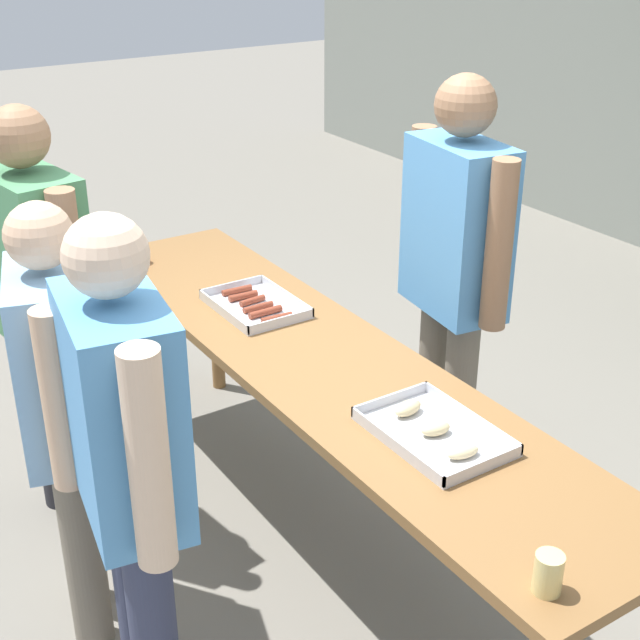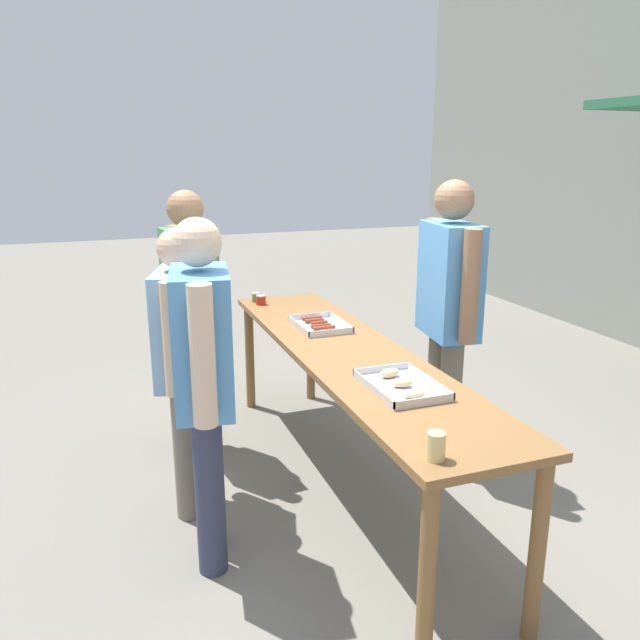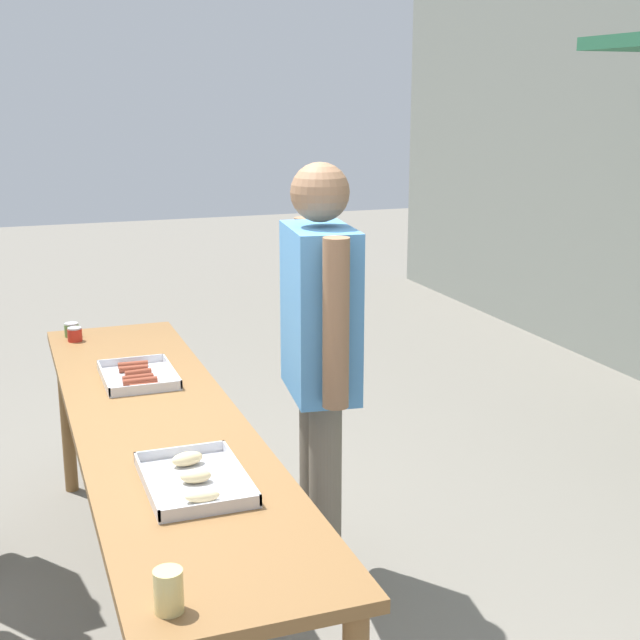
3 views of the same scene
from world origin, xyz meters
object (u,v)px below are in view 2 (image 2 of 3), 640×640
(condiment_jar_ketchup, at_px, (261,300))
(person_customer_holding_hotdog, at_px, (190,303))
(person_customer_waiting_in_line, at_px, (183,350))
(food_tray_buns, at_px, (401,385))
(person_customer_with_cup, at_px, (203,369))
(beer_cup, at_px, (436,446))
(person_server_behind_table, at_px, (449,302))
(condiment_jar_mustard, at_px, (257,297))
(food_tray_sausages, at_px, (320,325))

(condiment_jar_ketchup, xyz_separation_m, person_customer_holding_hotdog, (0.47, -0.59, 0.13))
(condiment_jar_ketchup, bearing_deg, person_customer_waiting_in_line, -33.03)
(food_tray_buns, xyz_separation_m, person_customer_waiting_in_line, (-0.76, -0.94, 0.05))
(food_tray_buns, xyz_separation_m, person_customer_with_cup, (-0.24, -0.91, 0.12))
(beer_cup, relative_size, person_customer_waiting_in_line, 0.07)
(condiment_jar_ketchup, distance_m, beer_cup, 2.59)
(person_server_behind_table, bearing_deg, condiment_jar_mustard, -137.07)
(food_tray_buns, xyz_separation_m, beer_cup, (0.69, -0.21, 0.04))
(condiment_jar_mustard, bearing_deg, person_customer_holding_hotdog, -45.68)
(condiment_jar_ketchup, relative_size, beer_cup, 0.67)
(food_tray_buns, distance_m, beer_cup, 0.73)
(food_tray_sausages, distance_m, person_customer_holding_hotdog, 0.85)
(person_server_behind_table, bearing_deg, condiment_jar_ketchup, -135.05)
(food_tray_buns, distance_m, person_server_behind_table, 1.02)
(person_server_behind_table, height_order, person_customer_holding_hotdog, person_server_behind_table)
(food_tray_sausages, relative_size, condiment_jar_ketchup, 5.88)
(person_customer_holding_hotdog, bearing_deg, food_tray_sausages, -117.30)
(condiment_jar_ketchup, distance_m, person_customer_holding_hotdog, 0.76)
(beer_cup, xyz_separation_m, person_customer_waiting_in_line, (-1.45, -0.73, 0.01))
(food_tray_buns, height_order, beer_cup, beer_cup)
(beer_cup, height_order, person_customer_holding_hotdog, person_customer_holding_hotdog)
(food_tray_buns, relative_size, condiment_jar_mustard, 6.42)
(beer_cup, bearing_deg, person_server_behind_table, 147.41)
(food_tray_sausages, bearing_deg, person_customer_holding_hotdog, -108.80)
(person_customer_holding_hotdog, relative_size, person_customer_with_cup, 1.03)
(food_tray_sausages, xyz_separation_m, person_customer_with_cup, (0.91, -0.91, 0.12))
(condiment_jar_ketchup, relative_size, person_customer_waiting_in_line, 0.05)
(condiment_jar_ketchup, height_order, person_customer_holding_hotdog, person_customer_holding_hotdog)
(food_tray_sausages, xyz_separation_m, beer_cup, (1.85, -0.21, 0.04))
(food_tray_sausages, bearing_deg, food_tray_buns, 0.05)
(food_tray_buns, bearing_deg, condiment_jar_mustard, -173.93)
(food_tray_sausages, distance_m, condiment_jar_mustard, 0.87)
(food_tray_buns, distance_m, condiment_jar_ketchup, 1.90)
(condiment_jar_mustard, relative_size, person_customer_with_cup, 0.04)
(person_customer_with_cup, bearing_deg, food_tray_sausages, -36.27)
(food_tray_sausages, distance_m, food_tray_buns, 1.15)
(food_tray_sausages, height_order, food_tray_buns, food_tray_buns)
(condiment_jar_mustard, bearing_deg, person_customer_waiting_in_line, -30.60)
(condiment_jar_mustard, xyz_separation_m, person_customer_holding_hotdog, (0.57, -0.58, 0.13))
(person_customer_with_cup, bearing_deg, condiment_jar_mustard, -13.02)
(condiment_jar_mustard, xyz_separation_m, condiment_jar_ketchup, (0.10, 0.01, 0.00))
(person_customer_holding_hotdog, bearing_deg, condiment_jar_mustard, -54.18)
(person_customer_holding_hotdog, distance_m, person_customer_waiting_in_line, 0.69)
(person_customer_holding_hotdog, xyz_separation_m, person_customer_waiting_in_line, (0.67, -0.15, -0.10))
(food_tray_buns, bearing_deg, condiment_jar_ketchup, -173.83)
(food_tray_sausages, height_order, person_customer_waiting_in_line, person_customer_waiting_in_line)
(condiment_jar_mustard, height_order, person_customer_waiting_in_line, person_customer_waiting_in_line)
(condiment_jar_mustard, bearing_deg, person_server_behind_table, 35.38)
(food_tray_buns, bearing_deg, food_tray_sausages, -179.95)
(food_tray_sausages, xyz_separation_m, person_server_behind_table, (0.43, 0.69, 0.20))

